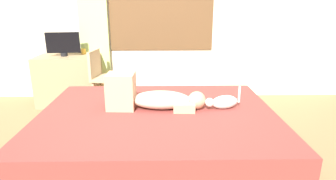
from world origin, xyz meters
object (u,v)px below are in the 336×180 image
object	(u,v)px
person_lying	(151,97)
cup	(84,51)
chair_by_desk	(102,75)
bed	(158,138)
tv_monitor	(63,44)
cat	(223,102)
desk	(70,80)

from	to	relation	value
person_lying	cup	world-z (taller)	person_lying
cup	chair_by_desk	xyz separation A→B (m)	(0.34, -0.40, -0.27)
bed	chair_by_desk	distance (m)	1.73
bed	tv_monitor	size ratio (longest dim) A/B	4.68
bed	cat	bearing A→B (deg)	6.44
person_lying	cat	bearing A→B (deg)	-2.24
bed	cat	world-z (taller)	cat
desk	cup	size ratio (longest dim) A/B	11.00
bed	cup	xyz separation A→B (m)	(-1.16, 1.90, 0.52)
person_lying	cup	distance (m)	2.12
person_lying	chair_by_desk	size ratio (longest dim) A/B	1.09
bed	desk	bearing A→B (deg)	128.34
cat	chair_by_desk	distance (m)	2.04
person_lying	chair_by_desk	xyz separation A→B (m)	(-0.76, 1.41, -0.13)
person_lying	cup	size ratio (longest dim) A/B	11.49
desk	person_lying	bearing A→B (deg)	-51.43
cat	chair_by_desk	world-z (taller)	chair_by_desk
bed	cup	size ratio (longest dim) A/B	27.44
bed	person_lying	xyz separation A→B (m)	(-0.07, 0.10, 0.38)
tv_monitor	cup	size ratio (longest dim) A/B	5.87
cat	person_lying	bearing A→B (deg)	177.76
bed	chair_by_desk	xyz separation A→B (m)	(-0.82, 1.50, 0.25)
person_lying	desk	size ratio (longest dim) A/B	1.04
bed	chair_by_desk	bearing A→B (deg)	118.77
tv_monitor	chair_by_desk	world-z (taller)	tv_monitor
chair_by_desk	tv_monitor	bearing A→B (deg)	158.60
desk	cup	bearing A→B (deg)	40.33
tv_monitor	cup	xyz separation A→B (m)	(0.24, 0.17, -0.14)
bed	cup	bearing A→B (deg)	121.47
desk	tv_monitor	bearing A→B (deg)	-180.00
bed	desk	size ratio (longest dim) A/B	2.49
person_lying	bed	bearing A→B (deg)	-55.83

